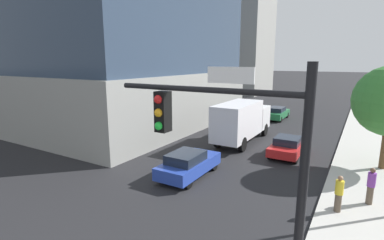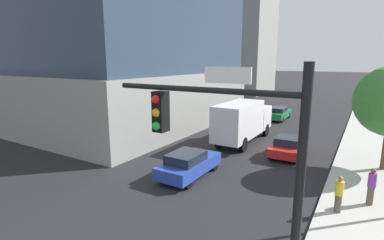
{
  "view_description": "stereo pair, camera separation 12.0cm",
  "coord_description": "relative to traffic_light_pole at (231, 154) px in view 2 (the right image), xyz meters",
  "views": [
    {
      "loc": [
        6.59,
        -1.35,
        6.53
      ],
      "look_at": [
        -0.71,
        10.91,
        3.61
      ],
      "focal_mm": 27.08,
      "sensor_mm": 36.0,
      "label": 1
    },
    {
      "loc": [
        6.69,
        -1.29,
        6.53
      ],
      "look_at": [
        -0.71,
        10.91,
        3.61
      ],
      "focal_mm": 27.08,
      "sensor_mm": 36.0,
      "label": 2
    }
  ],
  "objects": [
    {
      "name": "sidewalk",
      "position": [
        3.75,
        15.43,
        -4.37
      ],
      "size": [
        5.24,
        120.0,
        0.15
      ],
      "primitive_type": "cube",
      "color": "#B2AFA8",
      "rests_on": "ground"
    },
    {
      "name": "traffic_light_pole",
      "position": [
        0.0,
        0.0,
        0.0
      ],
      "size": [
        4.88,
        0.48,
        6.37
      ],
      "color": "black",
      "rests_on": "sidewalk"
    },
    {
      "name": "car_blue",
      "position": [
        -5.83,
        7.52,
        -3.71
      ],
      "size": [
        1.93,
        4.41,
        1.48
      ],
      "color": "#233D9E",
      "rests_on": "ground"
    },
    {
      "name": "car_green",
      "position": [
        -5.83,
        26.91,
        -3.74
      ],
      "size": [
        1.77,
        4.55,
        1.42
      ],
      "color": "#1E6638",
      "rests_on": "ground"
    },
    {
      "name": "car_red",
      "position": [
        -1.78,
        14.21,
        -3.76
      ],
      "size": [
        1.91,
        4.1,
        1.39
      ],
      "color": "red",
      "rests_on": "ground"
    },
    {
      "name": "box_truck",
      "position": [
        -5.83,
        15.79,
        -2.58
      ],
      "size": [
        2.26,
        7.87,
        3.34
      ],
      "color": "silver",
      "rests_on": "ground"
    },
    {
      "name": "pedestrian_yellow_shirt",
      "position": [
        1.93,
        7.16,
        -3.47
      ],
      "size": [
        0.34,
        0.34,
        1.63
      ],
      "color": "brown",
      "rests_on": "sidewalk"
    },
    {
      "name": "pedestrian_purple_shirt",
      "position": [
        3.11,
        8.64,
        -3.42
      ],
      "size": [
        0.34,
        0.34,
        1.72
      ],
      "color": "brown",
      "rests_on": "sidewalk"
    }
  ]
}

